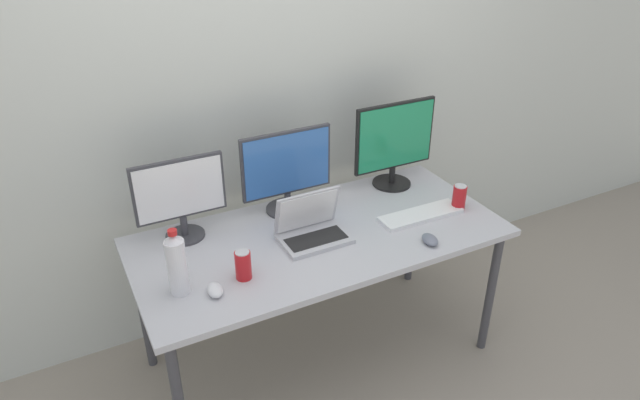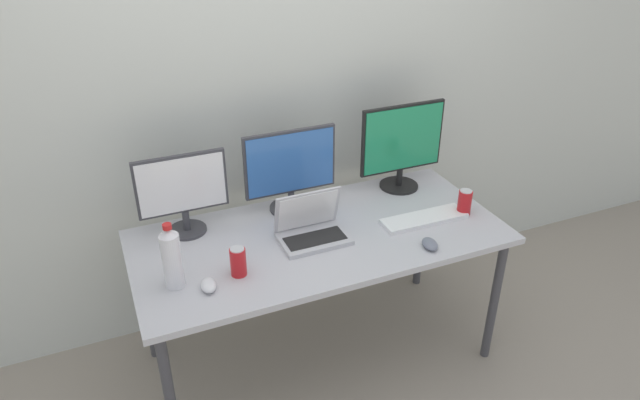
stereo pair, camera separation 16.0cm
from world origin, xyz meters
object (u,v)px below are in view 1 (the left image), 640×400
at_px(work_desk, 320,245).
at_px(mouse_by_laptop, 430,240).
at_px(monitor_center, 287,170).
at_px(keyboard_main, 421,215).
at_px(mouse_by_keyboard, 215,290).
at_px(water_bottle, 177,264).
at_px(monitor_left, 180,195).
at_px(soda_can_near_keyboard, 243,265).
at_px(laptop_silver, 312,228).
at_px(soda_can_by_laptop, 459,197).
at_px(monitor_right, 395,142).

distance_m(work_desk, mouse_by_laptop, 0.50).
relative_size(monitor_center, keyboard_main, 1.07).
bearing_deg(mouse_by_keyboard, water_bottle, 153.61).
bearing_deg(mouse_by_laptop, monitor_center, 139.80).
distance_m(work_desk, water_bottle, 0.72).
bearing_deg(mouse_by_laptop, monitor_left, 161.55).
xyz_separation_m(monitor_left, mouse_by_keyboard, (-0.01, -0.46, -0.19)).
bearing_deg(soda_can_near_keyboard, mouse_by_laptop, -9.41).
distance_m(monitor_left, laptop_silver, 0.60).
relative_size(work_desk, monitor_left, 4.19).
xyz_separation_m(mouse_by_keyboard, soda_can_near_keyboard, (0.14, 0.05, 0.04)).
bearing_deg(soda_can_by_laptop, mouse_by_laptop, -148.93).
relative_size(keyboard_main, water_bottle, 1.48).
relative_size(monitor_right, water_bottle, 1.60).
bearing_deg(soda_can_by_laptop, work_desk, 172.11).
height_order(monitor_center, soda_can_near_keyboard, monitor_center).
bearing_deg(monitor_right, monitor_left, -179.75).
bearing_deg(keyboard_main, soda_can_by_laptop, -4.40).
bearing_deg(soda_can_by_laptop, laptop_silver, 173.27).
xyz_separation_m(monitor_left, mouse_by_laptop, (0.96, -0.55, -0.20)).
relative_size(laptop_silver, keyboard_main, 0.73).
height_order(water_bottle, soda_can_by_laptop, water_bottle).
distance_m(mouse_by_laptop, water_bottle, 1.10).
relative_size(keyboard_main, mouse_by_laptop, 4.23).
height_order(laptop_silver, soda_can_by_laptop, laptop_silver).
height_order(monitor_left, monitor_center, monitor_center).
bearing_deg(laptop_silver, soda_can_by_laptop, -6.73).
xyz_separation_m(work_desk, water_bottle, (-0.68, -0.12, 0.19)).
bearing_deg(keyboard_main, mouse_by_laptop, -115.18).
distance_m(mouse_by_laptop, soda_can_near_keyboard, 0.84).
distance_m(monitor_left, water_bottle, 0.41).
height_order(monitor_center, water_bottle, monitor_center).
xyz_separation_m(monitor_left, monitor_center, (0.52, 0.01, 0.01)).
bearing_deg(monitor_center, monitor_right, -0.25).
height_order(keyboard_main, mouse_by_laptop, mouse_by_laptop).
relative_size(soda_can_near_keyboard, soda_can_by_laptop, 1.00).
distance_m(laptop_silver, keyboard_main, 0.56).
relative_size(work_desk, mouse_by_laptop, 16.95).
bearing_deg(monitor_center, soda_can_by_laptop, -26.21).
bearing_deg(mouse_by_laptop, monitor_right, 84.91).
distance_m(work_desk, soda_can_by_laptop, 0.73).
relative_size(monitor_center, monitor_right, 0.99).
distance_m(water_bottle, soda_can_near_keyboard, 0.26).
height_order(monitor_right, keyboard_main, monitor_right).
bearing_deg(mouse_by_keyboard, work_desk, 25.99).
bearing_deg(water_bottle, monitor_left, 71.84).
distance_m(laptop_silver, soda_can_by_laptop, 0.77).
relative_size(monitor_center, soda_can_by_laptop, 3.60).
relative_size(work_desk, soda_can_by_laptop, 13.46).
bearing_deg(monitor_left, mouse_by_laptop, -29.95).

